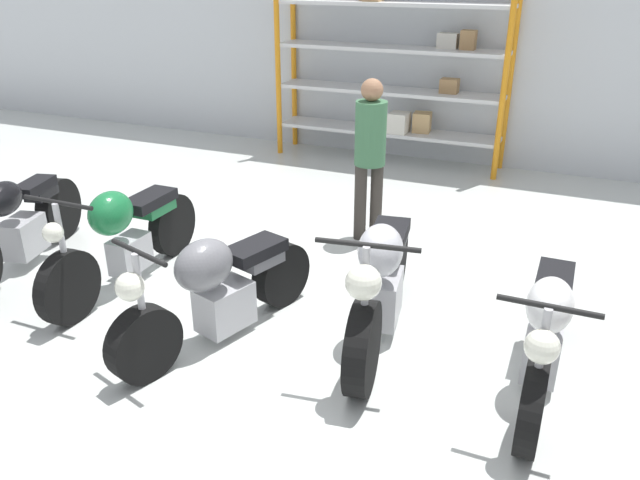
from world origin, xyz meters
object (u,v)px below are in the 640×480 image
shelving_rack (394,69)px  motorcycle_silver (381,282)px  motorcycle_grey (217,289)px  motorcycle_white (545,331)px  person_browsing (370,148)px  motorcycle_green (124,236)px  motorcycle_black (17,226)px

shelving_rack → motorcycle_silver: size_ratio=1.56×
motorcycle_grey → motorcycle_white: (2.39, 0.37, 0.00)m
motorcycle_white → person_browsing: 2.83m
person_browsing → motorcycle_green: bearing=98.7°
motorcycle_white → motorcycle_grey: bearing=-81.0°
motorcycle_grey → shelving_rack: bearing=-160.6°
person_browsing → motorcycle_silver: bearing=162.7°
shelving_rack → motorcycle_green: 4.91m
motorcycle_black → motorcycle_white: motorcycle_black is taller
motorcycle_white → motorcycle_green: bearing=-91.2°
motorcycle_green → motorcycle_grey: motorcycle_green is taller
motorcycle_black → motorcycle_grey: bearing=67.8°
shelving_rack → motorcycle_black: 5.40m
motorcycle_black → motorcycle_green: motorcycle_green is taller
motorcycle_silver → person_browsing: 2.01m
motorcycle_black → motorcycle_white: (4.84, 0.03, 0.01)m
motorcycle_black → motorcycle_silver: 3.60m
shelving_rack → motorcycle_white: size_ratio=1.67×
motorcycle_grey → person_browsing: 2.44m
motorcycle_green → motorcycle_white: size_ratio=1.03×
shelving_rack → motorcycle_black: (-2.24, -4.83, -0.91)m
motorcycle_white → shelving_rack: bearing=-151.4°
motorcycle_white → motorcycle_silver: bearing=-97.1°
shelving_rack → person_browsing: bearing=-77.4°
motorcycle_black → motorcycle_green: 1.19m
shelving_rack → person_browsing: shelving_rack is taller
motorcycle_green → person_browsing: 2.58m
shelving_rack → motorcycle_silver: 4.91m
motorcycle_grey → motorcycle_silver: bearing=131.7°
shelving_rack → motorcycle_white: shelving_rack is taller
shelving_rack → motorcycle_silver: (1.36, -4.64, -0.86)m
motorcycle_grey → motorcycle_green: bearing=-92.9°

